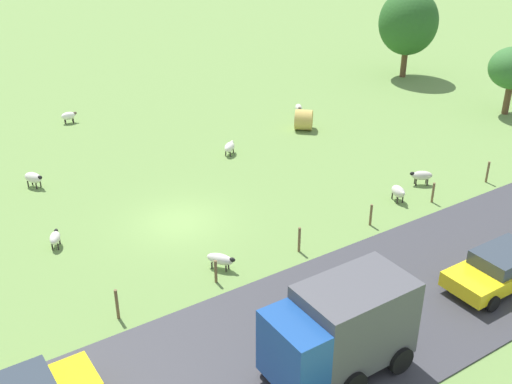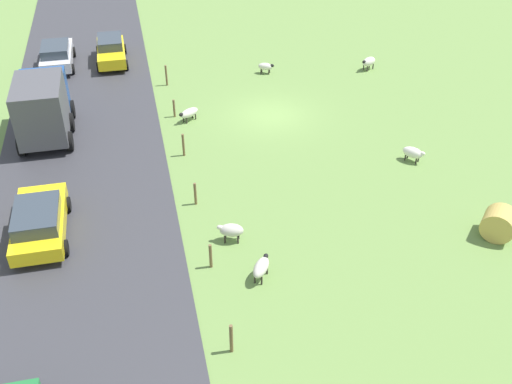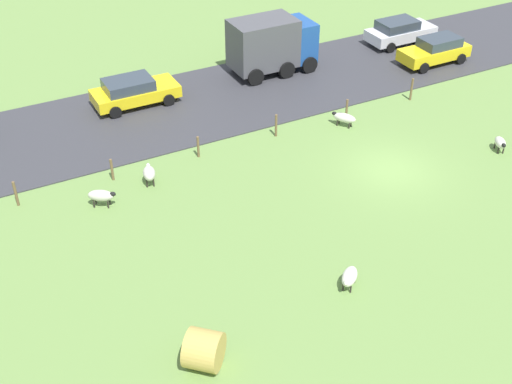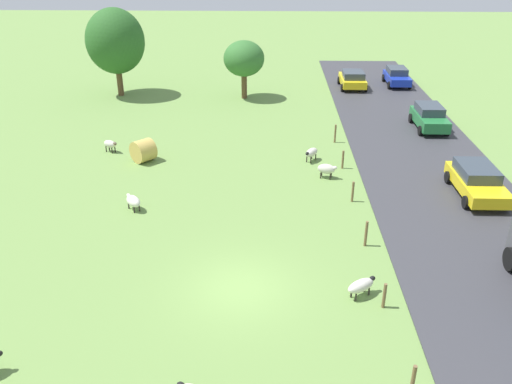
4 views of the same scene
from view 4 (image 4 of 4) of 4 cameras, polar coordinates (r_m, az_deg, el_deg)
ground_plane at (r=20.49m, az=-1.67°, el=-10.31°), size 160.00×160.00×0.00m
road_strip at (r=22.36m, az=25.61°, el=-9.71°), size 8.00×80.00×0.06m
sheep_0 at (r=33.79m, az=-15.48°, el=5.01°), size 1.04×0.84×0.75m
sheep_1 at (r=31.40m, az=6.01°, el=4.25°), size 1.01×1.20×0.78m
sheep_3 at (r=29.26m, az=7.64°, el=2.49°), size 1.13×0.79×0.82m
sheep_6 at (r=26.32m, az=-13.12°, el=-0.96°), size 1.06×1.12×0.74m
sheep_7 at (r=20.18m, az=11.30°, el=-9.88°), size 1.24×1.05×0.71m
hay_bale_0 at (r=31.88m, az=-12.08°, el=4.39°), size 1.72×1.71×1.32m
tree_0 at (r=43.30m, az=-1.31°, el=14.19°), size 3.26×3.26×4.64m
tree_1 at (r=45.33m, az=-14.97°, el=15.46°), size 4.68×4.68×7.01m
fence_post_0 at (r=16.63m, az=16.56°, el=-19.16°), size 0.12×0.12×1.27m
fence_post_1 at (r=19.79m, az=13.70°, el=-10.84°), size 0.12×0.12×1.02m
fence_post_2 at (r=23.17m, az=11.81°, el=-4.44°), size 0.12×0.12×1.19m
fence_post_3 at (r=26.85m, az=10.41°, el=0.02°), size 0.12×0.12×1.09m
fence_post_4 at (r=30.64m, az=9.37°, el=3.47°), size 0.12×0.12×1.08m
fence_post_5 at (r=34.50m, az=8.55°, el=6.26°), size 0.12×0.12×1.20m
car_0 at (r=49.27m, az=14.98°, el=12.00°), size 1.98×3.96×1.50m
car_1 at (r=29.20m, az=22.76°, el=1.18°), size 2.18×4.55×1.50m
car_3 at (r=47.44m, az=10.39°, el=11.92°), size 2.20×3.91×1.49m
car_4 at (r=38.34m, az=18.23°, el=7.72°), size 2.00×4.09×1.59m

